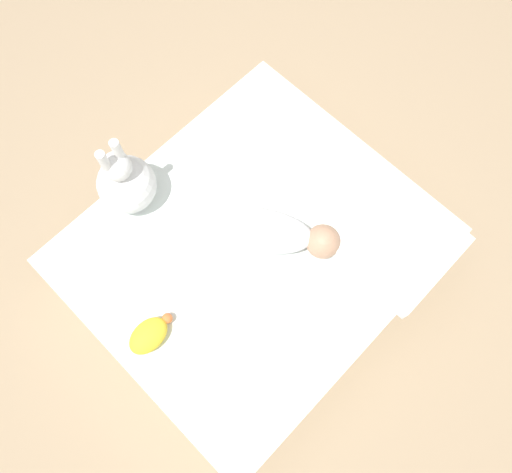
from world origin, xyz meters
The scene contains 6 objects.
ground_plane centered at (0.00, 0.00, 0.00)m, with size 12.00×12.00×0.00m, color #9E8466.
bed_mattress centered at (0.00, 0.00, 0.12)m, with size 1.23×1.08×0.24m.
swaddled_baby centered at (0.06, -0.03, 0.31)m, with size 0.37×0.45×0.14m.
pillow centered at (0.36, -0.38, 0.27)m, with size 0.38×0.38×0.08m.
bunny_plush centered at (-0.18, 0.46, 0.36)m, with size 0.21×0.21×0.37m.
turtle_plush centered at (-0.48, 0.01, 0.27)m, with size 0.18×0.10×0.07m.
Camera 1 is at (-0.41, -0.42, 1.97)m, focal length 35.00 mm.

